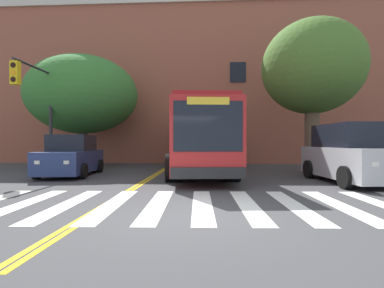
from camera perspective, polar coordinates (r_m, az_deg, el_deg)
ground_plane at (r=6.42m, az=-0.54°, el=-13.58°), size 120.00×120.00×0.00m
crosswalk at (r=7.51m, az=1.98°, el=-11.47°), size 13.99×4.46×0.01m
lane_line_yellow_inner at (r=21.56m, az=-3.61°, el=-3.65°), size 0.12×36.00×0.01m
lane_line_yellow_outer at (r=21.54m, az=-3.18°, el=-3.66°), size 0.12×36.00×0.01m
city_bus at (r=15.16m, az=0.97°, el=1.14°), size 3.71×11.76×3.21m
car_navy_near_lane at (r=14.79m, az=-21.94°, el=-2.31°), size 2.46×4.49×1.86m
car_silver_far_lane at (r=12.77m, az=28.01°, el=-1.83°), size 2.51×4.85×2.22m
car_black_behind_bus at (r=24.42m, az=-0.87°, el=-0.72°), size 2.53×5.10×2.19m
traffic_light_far_corner at (r=16.27m, az=-27.41°, el=7.83°), size 0.34×3.10×5.38m
street_tree_curbside_large at (r=16.98m, az=21.92°, el=13.27°), size 5.52×5.89×7.76m
street_tree_curbside_small at (r=19.64m, az=-20.13°, el=8.77°), size 8.16×7.88×6.78m
building_facade at (r=25.85m, az=-5.33°, el=10.46°), size 43.63×8.38×12.07m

